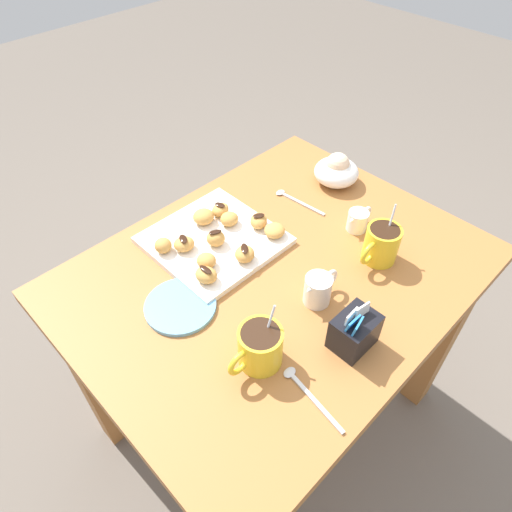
{
  "coord_description": "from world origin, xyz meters",
  "views": [
    {
      "loc": [
        0.56,
        0.49,
        1.53
      ],
      "look_at": [
        0.02,
        -0.05,
        0.75
      ],
      "focal_mm": 32.08,
      "sensor_mm": 36.0,
      "label": 1
    }
  ],
  "objects_px": {
    "coffee_mug_yellow_left": "(381,243)",
    "beignet_8": "(275,231)",
    "coffee_mug_yellow_right": "(259,346)",
    "beignet_5": "(163,245)",
    "pastry_plate_square": "(214,240)",
    "beignet_4": "(206,261)",
    "beignet_9": "(204,217)",
    "beignet_2": "(245,254)",
    "beignet_0": "(259,221)",
    "beignet_6": "(220,210)",
    "dining_table": "(275,307)",
    "beignet_3": "(229,219)",
    "beignet_7": "(184,244)",
    "saucer_sky_left": "(180,306)",
    "beignet_10": "(206,275)",
    "chocolate_sauce_pitcher": "(358,220)",
    "beignet_1": "(216,238)",
    "sugar_caddy": "(354,331)",
    "cream_pitcher_white": "(318,288)",
    "ice_cream_bowl": "(337,171)"
  },
  "relations": [
    {
      "from": "dining_table",
      "to": "ice_cream_bowl",
      "type": "height_order",
      "value": "ice_cream_bowl"
    },
    {
      "from": "beignet_1",
      "to": "saucer_sky_left",
      "type": "bearing_deg",
      "value": 25.2
    },
    {
      "from": "saucer_sky_left",
      "to": "beignet_6",
      "type": "distance_m",
      "value": 0.31
    },
    {
      "from": "chocolate_sauce_pitcher",
      "to": "beignet_8",
      "type": "bearing_deg",
      "value": -33.72
    },
    {
      "from": "ice_cream_bowl",
      "to": "beignet_4",
      "type": "distance_m",
      "value": 0.49
    },
    {
      "from": "beignet_5",
      "to": "coffee_mug_yellow_left",
      "type": "bearing_deg",
      "value": 134.31
    },
    {
      "from": "sugar_caddy",
      "to": "beignet_5",
      "type": "xyz_separation_m",
      "value": [
        0.12,
        -0.48,
        -0.01
      ]
    },
    {
      "from": "beignet_1",
      "to": "beignet_4",
      "type": "bearing_deg",
      "value": 31.88
    },
    {
      "from": "pastry_plate_square",
      "to": "beignet_5",
      "type": "xyz_separation_m",
      "value": [
        0.12,
        -0.05,
        0.03
      ]
    },
    {
      "from": "dining_table",
      "to": "beignet_4",
      "type": "height_order",
      "value": "beignet_4"
    },
    {
      "from": "beignet_4",
      "to": "ice_cream_bowl",
      "type": "bearing_deg",
      "value": -179.21
    },
    {
      "from": "dining_table",
      "to": "beignet_3",
      "type": "xyz_separation_m",
      "value": [
        -0.02,
        -0.19,
        0.18
      ]
    },
    {
      "from": "saucer_sky_left",
      "to": "beignet_10",
      "type": "xyz_separation_m",
      "value": [
        -0.09,
        -0.01,
        0.03
      ]
    },
    {
      "from": "chocolate_sauce_pitcher",
      "to": "beignet_5",
      "type": "bearing_deg",
      "value": -33.09
    },
    {
      "from": "chocolate_sauce_pitcher",
      "to": "beignet_10",
      "type": "bearing_deg",
      "value": -17.22
    },
    {
      "from": "beignet_3",
      "to": "beignet_7",
      "type": "distance_m",
      "value": 0.14
    },
    {
      "from": "ice_cream_bowl",
      "to": "beignet_7",
      "type": "relative_size",
      "value": 2.52
    },
    {
      "from": "beignet_0",
      "to": "beignet_6",
      "type": "relative_size",
      "value": 1.07
    },
    {
      "from": "beignet_2",
      "to": "beignet_5",
      "type": "distance_m",
      "value": 0.2
    },
    {
      "from": "cream_pitcher_white",
      "to": "ice_cream_bowl",
      "type": "xyz_separation_m",
      "value": [
        -0.38,
        -0.25,
        0.0
      ]
    },
    {
      "from": "coffee_mug_yellow_left",
      "to": "beignet_3",
      "type": "distance_m",
      "value": 0.38
    },
    {
      "from": "dining_table",
      "to": "beignet_8",
      "type": "height_order",
      "value": "beignet_8"
    },
    {
      "from": "dining_table",
      "to": "beignet_2",
      "type": "distance_m",
      "value": 0.19
    },
    {
      "from": "beignet_0",
      "to": "beignet_8",
      "type": "height_order",
      "value": "beignet_0"
    },
    {
      "from": "coffee_mug_yellow_right",
      "to": "beignet_2",
      "type": "relative_size",
      "value": 2.7
    },
    {
      "from": "cream_pitcher_white",
      "to": "ice_cream_bowl",
      "type": "distance_m",
      "value": 0.45
    },
    {
      "from": "chocolate_sauce_pitcher",
      "to": "beignet_5",
      "type": "xyz_separation_m",
      "value": [
        0.41,
        -0.27,
        0.0
      ]
    },
    {
      "from": "pastry_plate_square",
      "to": "beignet_6",
      "type": "xyz_separation_m",
      "value": [
        -0.07,
        -0.06,
        0.02
      ]
    },
    {
      "from": "pastry_plate_square",
      "to": "saucer_sky_left",
      "type": "relative_size",
      "value": 1.86
    },
    {
      "from": "coffee_mug_yellow_right",
      "to": "beignet_5",
      "type": "height_order",
      "value": "coffee_mug_yellow_right"
    },
    {
      "from": "ice_cream_bowl",
      "to": "saucer_sky_left",
      "type": "relative_size",
      "value": 0.8
    },
    {
      "from": "beignet_6",
      "to": "beignet_8",
      "type": "relative_size",
      "value": 0.95
    },
    {
      "from": "beignet_1",
      "to": "sugar_caddy",
      "type": "bearing_deg",
      "value": 91.98
    },
    {
      "from": "pastry_plate_square",
      "to": "beignet_4",
      "type": "height_order",
      "value": "beignet_4"
    },
    {
      "from": "coffee_mug_yellow_left",
      "to": "beignet_8",
      "type": "relative_size",
      "value": 2.67
    },
    {
      "from": "beignet_1",
      "to": "beignet_4",
      "type": "distance_m",
      "value": 0.08
    },
    {
      "from": "coffee_mug_yellow_right",
      "to": "beignet_7",
      "type": "bearing_deg",
      "value": -103.7
    },
    {
      "from": "beignet_2",
      "to": "beignet_8",
      "type": "bearing_deg",
      "value": -175.2
    },
    {
      "from": "coffee_mug_yellow_left",
      "to": "beignet_8",
      "type": "bearing_deg",
      "value": -59.71
    },
    {
      "from": "saucer_sky_left",
      "to": "beignet_3",
      "type": "distance_m",
      "value": 0.28
    },
    {
      "from": "beignet_0",
      "to": "beignet_2",
      "type": "height_order",
      "value": "beignet_2"
    },
    {
      "from": "beignet_9",
      "to": "saucer_sky_left",
      "type": "bearing_deg",
      "value": 38.65
    },
    {
      "from": "beignet_2",
      "to": "beignet_3",
      "type": "relative_size",
      "value": 1.06
    },
    {
      "from": "coffee_mug_yellow_right",
      "to": "beignet_1",
      "type": "distance_m",
      "value": 0.34
    },
    {
      "from": "dining_table",
      "to": "beignet_0",
      "type": "xyz_separation_m",
      "value": [
        -0.07,
        -0.13,
        0.18
      ]
    },
    {
      "from": "ice_cream_bowl",
      "to": "beignet_3",
      "type": "distance_m",
      "value": 0.36
    },
    {
      "from": "coffee_mug_yellow_right",
      "to": "beignet_9",
      "type": "distance_m",
      "value": 0.43
    },
    {
      "from": "beignet_9",
      "to": "beignet_5",
      "type": "bearing_deg",
      "value": 5.47
    },
    {
      "from": "sugar_caddy",
      "to": "saucer_sky_left",
      "type": "xyz_separation_m",
      "value": [
        0.19,
        -0.32,
        -0.04
      ]
    },
    {
      "from": "beignet_2",
      "to": "beignet_7",
      "type": "xyz_separation_m",
      "value": [
        0.08,
        -0.13,
        -0.0
      ]
    }
  ]
}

